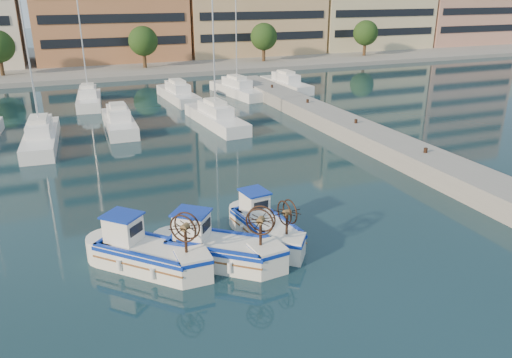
% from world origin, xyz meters
% --- Properties ---
extents(ground, '(300.00, 300.00, 0.00)m').
position_xyz_m(ground, '(0.00, 0.00, 0.00)').
color(ground, '#1A3746').
rests_on(ground, ground).
extents(quay, '(3.00, 60.00, 1.20)m').
position_xyz_m(quay, '(13.00, 8.00, 0.60)').
color(quay, gray).
rests_on(quay, ground).
extents(yacht_marina, '(37.97, 22.51, 11.50)m').
position_xyz_m(yacht_marina, '(-2.76, 27.77, 0.53)').
color(yacht_marina, white).
rests_on(yacht_marina, ground).
extents(fishing_boat_a, '(4.35, 4.37, 2.83)m').
position_xyz_m(fishing_boat_a, '(-5.60, 0.71, 0.78)').
color(fishing_boat_a, white).
rests_on(fishing_boat_a, ground).
extents(fishing_boat_b, '(4.54, 4.16, 2.84)m').
position_xyz_m(fishing_boat_b, '(-2.81, -0.01, 0.78)').
color(fishing_boat_b, white).
rests_on(fishing_boat_b, ground).
extents(fishing_boat_c, '(2.23, 4.31, 2.63)m').
position_xyz_m(fishing_boat_c, '(-0.07, 1.18, 0.72)').
color(fishing_boat_c, white).
rests_on(fishing_boat_c, ground).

